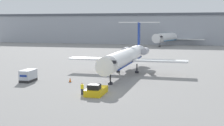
# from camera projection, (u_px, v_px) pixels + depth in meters

# --- Properties ---
(ground_plane) EXTENTS (600.00, 600.00, 0.00)m
(ground_plane) POSITION_uv_depth(u_px,v_px,m) (97.00, 94.00, 45.49)
(ground_plane) COLOR gray
(terminal_building) EXTENTS (180.00, 16.80, 15.54)m
(terminal_building) POSITION_uv_depth(u_px,v_px,m) (162.00, 29.00, 160.28)
(terminal_building) COLOR #9EA3AD
(terminal_building) RESTS_ON ground
(airplane_main) EXTENTS (24.93, 31.31, 10.68)m
(airplane_main) POSITION_uv_depth(u_px,v_px,m) (127.00, 56.00, 64.30)
(airplane_main) COLOR white
(airplane_main) RESTS_ON ground
(pushback_tug) EXTENTS (2.40, 4.60, 1.66)m
(pushback_tug) POSITION_uv_depth(u_px,v_px,m) (96.00, 90.00, 45.15)
(pushback_tug) COLOR yellow
(pushback_tug) RESTS_ON ground
(luggage_cart) EXTENTS (1.86, 3.48, 2.09)m
(luggage_cart) POSITION_uv_depth(u_px,v_px,m) (28.00, 76.00, 55.31)
(luggage_cart) COLOR #232326
(luggage_cart) RESTS_ON ground
(worker_near_tug) EXTENTS (0.40, 0.25, 1.79)m
(worker_near_tug) POSITION_uv_depth(u_px,v_px,m) (82.00, 88.00, 44.93)
(worker_near_tug) COLOR #232838
(worker_near_tug) RESTS_ON ground
(traffic_cone_left) EXTENTS (0.54, 0.54, 0.79)m
(traffic_cone_left) POSITION_uv_depth(u_px,v_px,m) (70.00, 80.00, 54.76)
(traffic_cone_left) COLOR black
(traffic_cone_left) RESTS_ON ground
(airplane_parked_far_left) EXTENTS (30.05, 38.54, 11.03)m
(airplane_parked_far_left) POSITION_uv_depth(u_px,v_px,m) (173.00, 37.00, 152.13)
(airplane_parked_far_left) COLOR white
(airplane_parked_far_left) RESTS_ON ground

